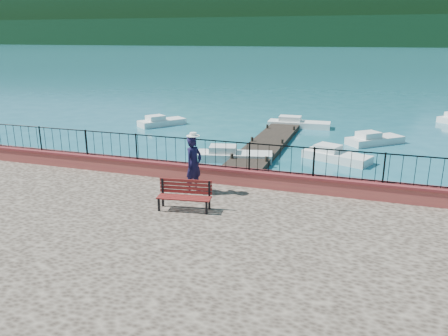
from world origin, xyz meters
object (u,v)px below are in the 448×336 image
Objects in this scene: boat_2 at (375,137)px; boat_3 at (162,120)px; person at (194,164)px; park_bench at (185,201)px; boat_4 at (299,122)px; boat_0 at (234,153)px; boat_1 at (337,153)px.

boat_3 is (-14.77, 1.12, 0.00)m from boat_2.
person is 15.67m from boat_2.
park_bench is 0.39× the size of boat_4.
park_bench is 0.50× the size of boat_3.
boat_0 is 1.17× the size of boat_3.
boat_2 is (7.00, 6.23, 0.00)m from boat_0.
boat_1 is 1.02× the size of boat_3.
boat_3 is 9.92m from boat_4.
boat_1 is at bearing -153.80° from boat_2.
person is at bearing 93.69° from park_bench.
boat_4 is at bearing -38.62° from boat_3.
person reaches higher than boat_2.
park_bench is 19.46m from boat_3.
boat_0 is 10.70m from boat_3.
boat_0 is at bearing 90.10° from park_bench.
boat_4 is (-5.16, 3.56, 0.00)m from boat_2.
boat_1 and boat_4 have the same top height.
boat_0 and boat_4 have the same top height.
boat_4 is (0.42, 19.56, -1.08)m from park_bench.
boat_3 is at bearing -168.43° from boat_4.
park_bench is 0.48× the size of boat_2.
person reaches higher than park_bench.
person is at bearing -94.81° from boat_0.
boat_1 is at bearing -70.88° from boat_4.
person is at bearing -90.05° from boat_1.
boat_3 is (-8.87, 15.53, -1.76)m from person.
park_bench is 1.76m from person.
boat_3 and boat_4 have the same top height.
park_bench is at bearing -94.11° from boat_0.
boat_0 is at bearing -179.65° from boat_2.
person is 0.56× the size of boat_1.
boat_0 is at bearing -140.01° from boat_1.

